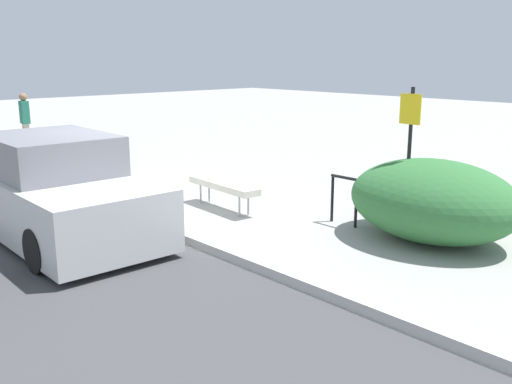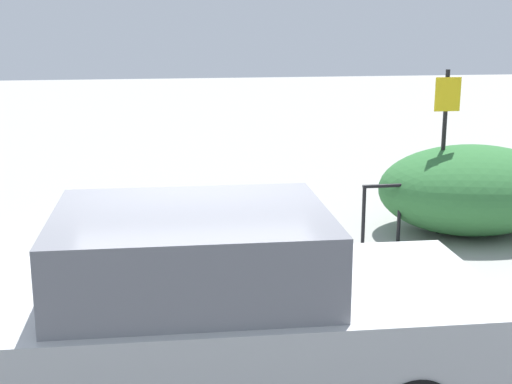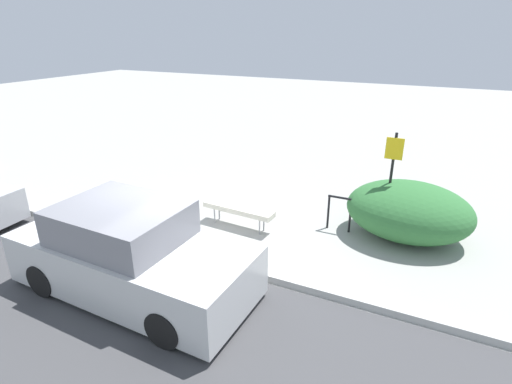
% 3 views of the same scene
% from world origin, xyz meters
% --- Properties ---
extents(ground_plane, '(60.00, 60.00, 0.00)m').
position_xyz_m(ground_plane, '(0.00, 0.00, 0.00)').
color(ground_plane, '#9E9E99').
extents(curb, '(60.00, 0.20, 0.13)m').
position_xyz_m(curb, '(0.00, 0.00, 0.07)').
color(curb, '#B7B7B2').
rests_on(curb, ground_plane).
extents(bench, '(1.76, 0.46, 0.51)m').
position_xyz_m(bench, '(0.47, 1.62, 0.44)').
color(bench, '#99999E').
rests_on(bench, ground_plane).
extents(bike_rack, '(0.55, 0.06, 0.83)m').
position_xyz_m(bike_rack, '(2.59, 2.47, 0.50)').
color(bike_rack, black).
rests_on(bike_rack, ground_plane).
extents(sign_post, '(0.36, 0.08, 2.30)m').
position_xyz_m(sign_post, '(3.56, 2.80, 1.38)').
color(sign_post, black).
rests_on(sign_post, ground_plane).
extents(fire_hydrant, '(0.36, 0.22, 0.77)m').
position_xyz_m(fire_hydrant, '(-2.78, 0.70, 0.41)').
color(fire_hydrant, '#338C3F').
rests_on(fire_hydrant, ground_plane).
extents(shrub_hedge, '(2.66, 2.05, 1.24)m').
position_xyz_m(shrub_hedge, '(4.02, 2.82, 0.62)').
color(shrub_hedge, '#337038').
rests_on(shrub_hedge, ground_plane).
extents(parked_car_near, '(4.28, 1.93, 1.58)m').
position_xyz_m(parked_car_near, '(-0.03, -1.31, 0.70)').
color(parked_car_near, black).
rests_on(parked_car_near, ground_plane).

